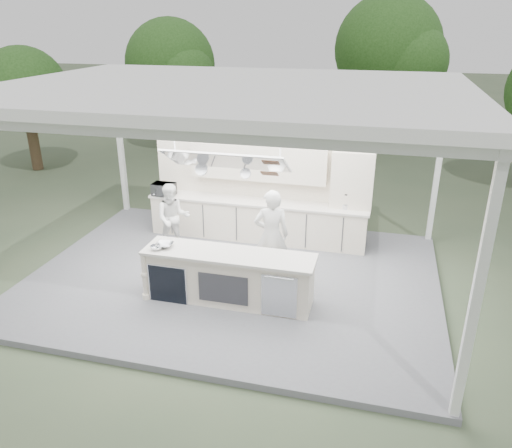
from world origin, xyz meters
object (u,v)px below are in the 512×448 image
(demo_island, at_px, (228,277))
(sous_chef, at_px, (173,218))
(back_counter, at_px, (257,219))
(head_chef, at_px, (271,236))

(demo_island, height_order, sous_chef, sous_chef)
(back_counter, bearing_deg, sous_chef, -146.43)
(head_chef, xyz_separation_m, sous_chef, (-2.37, 0.74, -0.16))
(demo_island, distance_m, back_counter, 2.82)
(head_chef, distance_m, sous_chef, 2.48)
(demo_island, height_order, head_chef, head_chef)
(back_counter, xyz_separation_m, sous_chef, (-1.62, -1.07, 0.29))
(demo_island, relative_size, sous_chef, 2.03)
(demo_island, xyz_separation_m, back_counter, (-0.18, 2.81, 0.00))
(demo_island, bearing_deg, sous_chef, 135.90)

